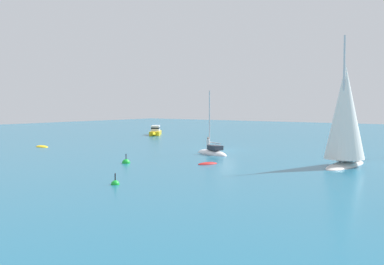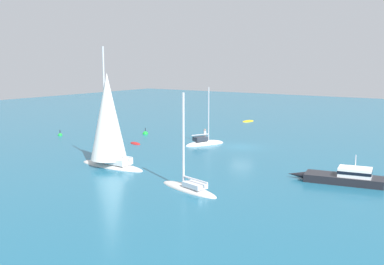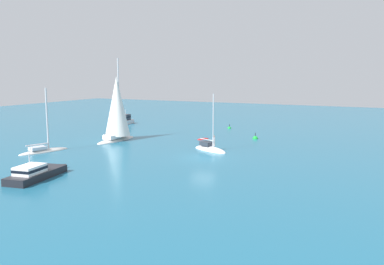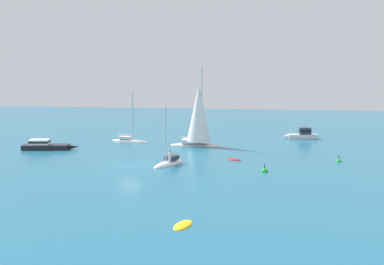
{
  "view_description": "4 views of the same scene",
  "coord_description": "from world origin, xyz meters",
  "px_view_note": "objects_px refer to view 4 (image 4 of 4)",
  "views": [
    {
      "loc": [
        46.49,
        28.92,
        5.48
      ],
      "look_at": [
        5.55,
        -0.71,
        2.31
      ],
      "focal_mm": 44.52,
      "sensor_mm": 36.0,
      "label": 1
    },
    {
      "loc": [
        -25.15,
        46.87,
        9.95
      ],
      "look_at": [
        4.04,
        4.23,
        1.88
      ],
      "focal_mm": 43.66,
      "sensor_mm": 36.0,
      "label": 2
    },
    {
      "loc": [
        -39.79,
        -18.5,
        9.16
      ],
      "look_at": [
        9.85,
        6.23,
        1.12
      ],
      "focal_mm": 38.41,
      "sensor_mm": 36.0,
      "label": 3
    },
    {
      "loc": [
        15.89,
        -54.3,
        11.11
      ],
      "look_at": [
        5.54,
        10.79,
        2.53
      ],
      "focal_mm": 46.88,
      "sensor_mm": 36.0,
      "label": 4
    }
  ],
  "objects_px": {
    "powerboat_1": "(45,145)",
    "mooring_buoy": "(339,162)",
    "powerboat": "(302,135)",
    "tender": "(183,226)",
    "skiff": "(234,160)",
    "channel_buoy": "(265,172)",
    "ketch_2": "(198,117)",
    "ketch": "(129,140)",
    "ketch_1": "(169,164)"
  },
  "relations": [
    {
      "from": "ketch_2",
      "to": "mooring_buoy",
      "type": "distance_m",
      "value": 20.95
    },
    {
      "from": "ketch_2",
      "to": "mooring_buoy",
      "type": "bearing_deg",
      "value": -26.09
    },
    {
      "from": "ketch",
      "to": "ketch_2",
      "type": "distance_m",
      "value": 11.91
    },
    {
      "from": "ketch_2",
      "to": "tender",
      "type": "xyz_separation_m",
      "value": [
        4.2,
        -36.19,
        -4.16
      ]
    },
    {
      "from": "powerboat_1",
      "to": "ketch_1",
      "type": "bearing_deg",
      "value": -33.5
    },
    {
      "from": "tender",
      "to": "mooring_buoy",
      "type": "relative_size",
      "value": 2.55
    },
    {
      "from": "powerboat",
      "to": "tender",
      "type": "relative_size",
      "value": 2.13
    },
    {
      "from": "powerboat_1",
      "to": "mooring_buoy",
      "type": "bearing_deg",
      "value": -14.62
    },
    {
      "from": "ketch",
      "to": "powerboat_1",
      "type": "xyz_separation_m",
      "value": [
        -9.32,
        -8.86,
        0.33
      ]
    },
    {
      "from": "powerboat",
      "to": "powerboat_1",
      "type": "height_order",
      "value": "powerboat"
    },
    {
      "from": "tender",
      "to": "channel_buoy",
      "type": "height_order",
      "value": "channel_buoy"
    },
    {
      "from": "skiff",
      "to": "powerboat",
      "type": "distance_m",
      "value": 22.01
    },
    {
      "from": "powerboat",
      "to": "channel_buoy",
      "type": "xyz_separation_m",
      "value": [
        -5.47,
        -26.33,
        -0.65
      ]
    },
    {
      "from": "powerboat",
      "to": "ketch_1",
      "type": "distance_m",
      "value": 29.23
    },
    {
      "from": "skiff",
      "to": "channel_buoy",
      "type": "height_order",
      "value": "channel_buoy"
    },
    {
      "from": "powerboat",
      "to": "powerboat_1",
      "type": "distance_m",
      "value": 38.78
    },
    {
      "from": "ketch_1",
      "to": "tender",
      "type": "bearing_deg",
      "value": 38.75
    },
    {
      "from": "powerboat",
      "to": "mooring_buoy",
      "type": "xyz_separation_m",
      "value": [
        3.17,
        -19.05,
        -0.65
      ]
    },
    {
      "from": "powerboat",
      "to": "mooring_buoy",
      "type": "height_order",
      "value": "powerboat"
    },
    {
      "from": "skiff",
      "to": "ketch_1",
      "type": "height_order",
      "value": "ketch_1"
    },
    {
      "from": "powerboat",
      "to": "tender",
      "type": "height_order",
      "value": "powerboat"
    },
    {
      "from": "mooring_buoy",
      "to": "ketch",
      "type": "bearing_deg",
      "value": 157.74
    },
    {
      "from": "channel_buoy",
      "to": "powerboat_1",
      "type": "bearing_deg",
      "value": 160.87
    },
    {
      "from": "powerboat_1",
      "to": "mooring_buoy",
      "type": "height_order",
      "value": "powerboat_1"
    },
    {
      "from": "skiff",
      "to": "powerboat",
      "type": "height_order",
      "value": "powerboat"
    },
    {
      "from": "ketch_1",
      "to": "mooring_buoy",
      "type": "height_order",
      "value": "ketch_1"
    },
    {
      "from": "tender",
      "to": "channel_buoy",
      "type": "xyz_separation_m",
      "value": [
        5.42,
        19.51,
        0.0
      ]
    },
    {
      "from": "skiff",
      "to": "tender",
      "type": "bearing_deg",
      "value": -71.45
    },
    {
      "from": "skiff",
      "to": "mooring_buoy",
      "type": "distance_m",
      "value": 12.45
    },
    {
      "from": "powerboat_1",
      "to": "channel_buoy",
      "type": "height_order",
      "value": "powerboat_1"
    },
    {
      "from": "tender",
      "to": "mooring_buoy",
      "type": "xyz_separation_m",
      "value": [
        14.06,
        26.79,
        0.01
      ]
    },
    {
      "from": "ketch",
      "to": "powerboat",
      "type": "distance_m",
      "value": 26.97
    },
    {
      "from": "ketch_1",
      "to": "channel_buoy",
      "type": "distance_m",
      "value": 11.13
    },
    {
      "from": "powerboat",
      "to": "tender",
      "type": "bearing_deg",
      "value": 68.56
    },
    {
      "from": "powerboat",
      "to": "mooring_buoy",
      "type": "bearing_deg",
      "value": 91.37
    },
    {
      "from": "ketch",
      "to": "channel_buoy",
      "type": "distance_m",
      "value": 28.14
    },
    {
      "from": "ketch",
      "to": "channel_buoy",
      "type": "xyz_separation_m",
      "value": [
        20.55,
        -19.23,
        -0.2
      ]
    },
    {
      "from": "ketch",
      "to": "powerboat",
      "type": "xyz_separation_m",
      "value": [
        26.02,
        7.11,
        0.45
      ]
    },
    {
      "from": "powerboat",
      "to": "mooring_buoy",
      "type": "distance_m",
      "value": 19.33
    },
    {
      "from": "tender",
      "to": "ketch_1",
      "type": "bearing_deg",
      "value": 26.22
    },
    {
      "from": "skiff",
      "to": "ketch",
      "type": "relative_size",
      "value": 0.28
    },
    {
      "from": "ketch_1",
      "to": "mooring_buoy",
      "type": "distance_m",
      "value": 20.22
    },
    {
      "from": "powerboat",
      "to": "tender",
      "type": "distance_m",
      "value": 47.12
    },
    {
      "from": "powerboat",
      "to": "ketch_2",
      "type": "distance_m",
      "value": 18.25
    },
    {
      "from": "powerboat",
      "to": "powerboat_1",
      "type": "bearing_deg",
      "value": 16.23
    },
    {
      "from": "powerboat_1",
      "to": "ketch_2",
      "type": "xyz_separation_m",
      "value": [
        20.26,
        6.31,
        3.62
      ]
    },
    {
      "from": "channel_buoy",
      "to": "mooring_buoy",
      "type": "bearing_deg",
      "value": 40.12
    },
    {
      "from": "ketch",
      "to": "ketch_2",
      "type": "relative_size",
      "value": 0.68
    },
    {
      "from": "ketch_2",
      "to": "mooring_buoy",
      "type": "relative_size",
      "value": 10.98
    },
    {
      "from": "tender",
      "to": "mooring_buoy",
      "type": "bearing_deg",
      "value": -15.72
    }
  ]
}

